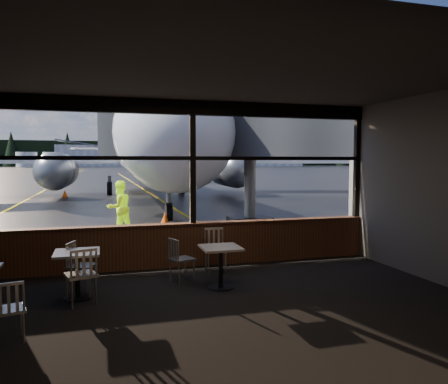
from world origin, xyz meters
name	(u,v)px	position (x,y,z in m)	size (l,w,h in m)	color
ground_plane	(106,169)	(0.00, 120.00, 0.00)	(520.00, 520.00, 0.00)	black
carpet_floor	(235,312)	(0.00, -3.00, 0.01)	(8.00, 6.00, 0.01)	black
ceiling	(235,72)	(0.00, -3.00, 3.50)	(8.00, 6.00, 0.04)	#38332D
wall_back	(348,222)	(0.00, -6.00, 1.75)	(8.00, 0.04, 3.50)	#504740
window_sill	(193,245)	(0.00, 0.00, 0.45)	(8.00, 0.28, 0.90)	#502A18
window_header	(192,108)	(0.00, 0.00, 3.35)	(8.00, 0.18, 0.30)	black
mullion_centre	(193,163)	(0.00, 0.00, 2.20)	(0.12, 0.12, 2.60)	black
mullion_right	(357,163)	(3.95, 0.00, 2.20)	(0.12, 0.12, 2.60)	black
window_transom	(193,158)	(0.00, 0.00, 2.30)	(8.00, 0.10, 0.08)	black
airliner	(146,106)	(1.14, 20.15, 5.83)	(31.82, 38.19, 11.67)	white
jet_bridge	(260,161)	(3.60, 5.50, 2.25)	(8.45, 10.33, 4.51)	#2E2E31
cafe_table_near	(221,268)	(0.12, -1.77, 0.37)	(0.68, 0.68, 0.74)	gray
cafe_table_mid	(77,275)	(-2.27, -1.68, 0.39)	(0.71, 0.71, 0.78)	#9C978F
chair_near_w	(182,260)	(-0.45, -1.14, 0.41)	(0.45, 0.45, 0.82)	#B7B1A5
chair_near_n	(216,251)	(0.32, -0.67, 0.45)	(0.49, 0.49, 0.89)	#B3AEA2
chair_mid_s	(81,276)	(-2.20, -2.01, 0.46)	(0.50, 0.50, 0.92)	#A9A599
chair_mid_w	(82,267)	(-2.22, -1.27, 0.43)	(0.47, 0.47, 0.86)	#B8B2A6
chair_left_s	(8,311)	(-3.01, -3.25, 0.40)	(0.44, 0.44, 0.80)	beige
ground_crew	(119,208)	(-1.33, 4.55, 0.82)	(0.80, 0.62, 1.65)	#BFF219
cone_nose	(165,218)	(0.30, 6.18, 0.23)	(0.33, 0.33, 0.46)	#FF4D08
cone_wing	(65,193)	(-3.99, 19.73, 0.25)	(0.36, 0.36, 0.49)	#ED5907
hangar_mid	(104,155)	(0.00, 185.00, 5.00)	(38.00, 15.00, 10.00)	silver
hangar_right	(242,153)	(60.00, 178.00, 6.00)	(50.00, 20.00, 12.00)	silver
fuel_tank_a	(27,160)	(-30.00, 182.00, 3.00)	(8.00, 8.00, 6.00)	silver
fuel_tank_b	(53,160)	(-20.00, 182.00, 3.00)	(8.00, 8.00, 6.00)	silver
fuel_tank_c	(79,160)	(-10.00, 182.00, 3.00)	(8.00, 8.00, 6.00)	silver
treeline	(103,154)	(0.00, 210.00, 6.00)	(360.00, 3.00, 12.00)	black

